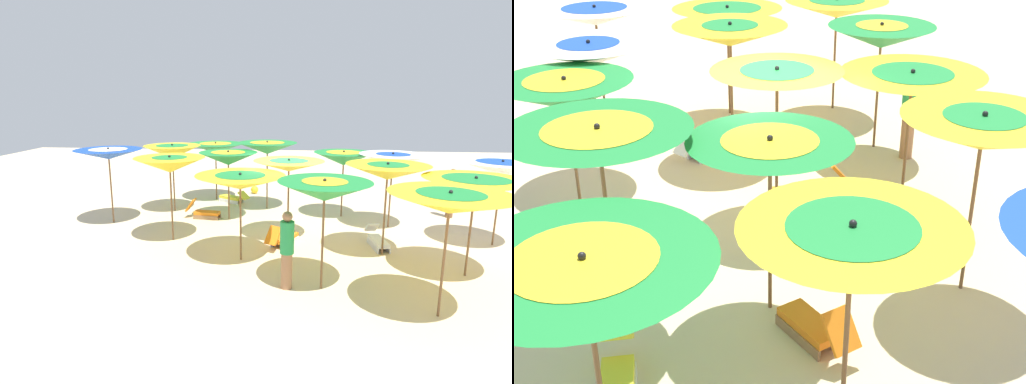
% 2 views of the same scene
% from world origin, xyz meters
% --- Properties ---
extents(ground, '(40.02, 40.02, 0.04)m').
position_xyz_m(ground, '(0.00, 0.00, -0.02)').
color(ground, beige).
extents(beach_umbrella_0, '(2.18, 2.18, 2.40)m').
position_xyz_m(beach_umbrella_0, '(0.33, 5.66, 2.16)').
color(beach_umbrella_0, brown).
rests_on(beach_umbrella_0, ground).
extents(beach_umbrella_1, '(2.04, 2.04, 2.38)m').
position_xyz_m(beach_umbrella_1, '(-1.10, 3.11, 2.13)').
color(beach_umbrella_1, brown).
rests_on(beach_umbrella_1, ground).
extents(beach_umbrella_2, '(1.99, 1.99, 2.28)m').
position_xyz_m(beach_umbrella_2, '(-2.18, 1.76, 2.01)').
color(beach_umbrella_2, brown).
rests_on(beach_umbrella_2, ground).
extents(beach_umbrella_3, '(2.14, 2.14, 2.49)m').
position_xyz_m(beach_umbrella_3, '(-2.99, -0.85, 2.23)').
color(beach_umbrella_3, brown).
rests_on(beach_umbrella_3, ground).
extents(beach_umbrella_4, '(2.23, 2.23, 2.30)m').
position_xyz_m(beach_umbrella_4, '(-4.25, -2.96, 2.06)').
color(beach_umbrella_4, brown).
rests_on(beach_umbrella_4, ground).
extents(beach_umbrella_5, '(2.28, 2.28, 2.34)m').
position_xyz_m(beach_umbrella_5, '(2.53, 4.10, 2.12)').
color(beach_umbrella_5, brown).
rests_on(beach_umbrella_5, ground).
extents(beach_umbrella_6, '(2.09, 2.09, 2.45)m').
position_xyz_m(beach_umbrella_6, '(1.35, 2.45, 2.20)').
color(beach_umbrella_6, brown).
rests_on(beach_umbrella_6, ground).
extents(beach_umbrella_7, '(1.99, 1.99, 2.36)m').
position_xyz_m(beach_umbrella_7, '(0.33, -0.03, 2.15)').
color(beach_umbrella_7, brown).
rests_on(beach_umbrella_7, ground).
extents(beach_umbrella_8, '(1.92, 1.92, 2.33)m').
position_xyz_m(beach_umbrella_8, '(-1.49, -2.03, 2.06)').
color(beach_umbrella_8, brown).
rests_on(beach_umbrella_8, ground).
extents(beach_umbrella_9, '(1.98, 1.98, 2.42)m').
position_xyz_m(beach_umbrella_9, '(-2.37, -4.14, 2.15)').
color(beach_umbrella_9, brown).
rests_on(beach_umbrella_9, ground).
extents(beach_umbrella_10, '(2.18, 2.18, 2.44)m').
position_xyz_m(beach_umbrella_10, '(4.48, 2.88, 2.20)').
color(beach_umbrella_10, brown).
rests_on(beach_umbrella_10, ground).
extents(beach_umbrella_11, '(1.95, 1.95, 2.42)m').
position_xyz_m(beach_umbrella_11, '(3.49, 0.75, 2.16)').
color(beach_umbrella_11, brown).
rests_on(beach_umbrella_11, ground).
extents(beach_umbrella_12, '(2.22, 2.22, 2.24)m').
position_xyz_m(beach_umbrella_12, '(2.04, -1.18, 2.01)').
color(beach_umbrella_12, brown).
rests_on(beach_umbrella_12, ground).
extents(beach_umbrella_13, '(1.98, 1.98, 2.46)m').
position_xyz_m(beach_umbrella_13, '(0.71, -3.32, 2.19)').
color(beach_umbrella_13, brown).
rests_on(beach_umbrella_13, ground).
extents(beach_umbrella_14, '(2.11, 2.11, 2.47)m').
position_xyz_m(beach_umbrella_14, '(-0.78, -5.74, 2.25)').
color(beach_umbrella_14, brown).
rests_on(beach_umbrella_14, ground).
extents(lounger_0, '(1.34, 0.50, 0.55)m').
position_xyz_m(lounger_0, '(0.76, 2.44, 0.19)').
color(lounger_0, silver).
rests_on(lounger_0, ground).
extents(lounger_1, '(0.50, 1.20, 0.66)m').
position_xyz_m(lounger_1, '(-1.53, -2.89, 0.22)').
color(lounger_1, olive).
rests_on(lounger_1, ground).
extents(lounger_2, '(1.36, 0.95, 0.66)m').
position_xyz_m(lounger_2, '(0.89, -0.15, 0.21)').
color(lounger_2, silver).
rests_on(lounger_2, ground).
extents(lounger_3, '(0.97, 1.29, 0.50)m').
position_xyz_m(lounger_3, '(-3.75, -2.23, 0.19)').
color(lounger_3, silver).
rests_on(lounger_3, ground).
extents(beachgoer_0, '(0.30, 0.30, 1.68)m').
position_xyz_m(beachgoer_0, '(-2.39, 5.41, 0.88)').
color(beachgoer_0, brown).
rests_on(beachgoer_0, ground).
extents(beachgoer_1, '(0.30, 0.30, 1.72)m').
position_xyz_m(beachgoer_1, '(3.55, 0.00, 0.90)').
color(beachgoer_1, '#A3704C').
rests_on(beachgoer_1, ground).
extents(beach_ball, '(0.32, 0.32, 0.32)m').
position_xyz_m(beach_ball, '(-5.38, -1.54, 0.16)').
color(beach_ball, yellow).
rests_on(beach_ball, ground).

